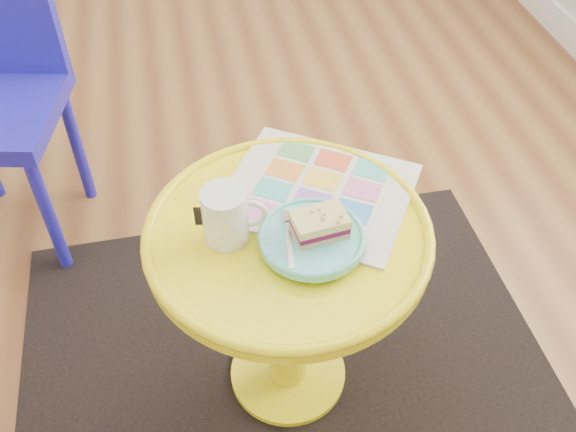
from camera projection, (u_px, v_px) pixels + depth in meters
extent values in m
plane|color=brown|center=(71.00, 283.00, 1.80)|extent=(4.00, 4.00, 0.00)
cube|color=black|center=(288.00, 374.00, 1.59)|extent=(1.31, 1.11, 0.01)
cylinder|color=yellow|center=(288.00, 373.00, 1.58)|extent=(0.28, 0.28, 0.02)
cylinder|color=yellow|center=(288.00, 313.00, 1.41)|extent=(0.09, 0.09, 0.47)
cylinder|color=yellow|center=(288.00, 236.00, 1.23)|extent=(0.55, 0.55, 0.03)
cylinder|color=#1F1BB4|center=(50.00, 218.00, 1.71)|extent=(0.03, 0.03, 0.39)
cylinder|color=#1F1BB4|center=(78.00, 148.00, 1.92)|extent=(0.03, 0.03, 0.39)
cube|color=silver|center=(318.00, 191.00, 1.29)|extent=(0.47, 0.45, 0.01)
cylinder|color=white|center=(225.00, 216.00, 1.17)|extent=(0.09, 0.09, 0.11)
torus|color=white|center=(251.00, 213.00, 1.17)|extent=(0.07, 0.02, 0.06)
cylinder|color=#D1B78C|center=(223.00, 196.00, 1.14)|extent=(0.08, 0.08, 0.01)
cylinder|color=#62D0CC|center=(312.00, 242.00, 1.19)|extent=(0.08, 0.08, 0.01)
cylinder|color=#62D0CC|center=(312.00, 238.00, 1.18)|extent=(0.20, 0.20, 0.02)
cube|color=#D3BC8C|center=(319.00, 230.00, 1.17)|extent=(0.10, 0.08, 0.01)
cube|color=maroon|center=(320.00, 225.00, 1.16)|extent=(0.10, 0.08, 0.01)
cube|color=#EADB8C|center=(320.00, 219.00, 1.15)|extent=(0.11, 0.08, 0.02)
cube|color=silver|center=(289.00, 244.00, 1.15)|extent=(0.02, 0.12, 0.00)
cube|color=silver|center=(287.00, 217.00, 1.20)|extent=(0.02, 0.03, 0.00)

